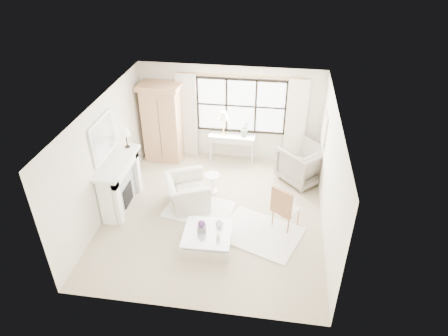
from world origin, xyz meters
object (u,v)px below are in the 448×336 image
(armoire, at_px, (162,122))
(console_table, at_px, (232,147))
(club_armchair, at_px, (187,192))
(coffee_table, at_px, (208,239))

(armoire, height_order, console_table, armoire)
(console_table, height_order, club_armchair, console_table)
(armoire, distance_m, club_armchair, 2.50)
(armoire, relative_size, console_table, 1.70)
(console_table, height_order, coffee_table, console_table)
(console_table, distance_m, coffee_table, 3.63)
(coffee_table, bearing_deg, club_armchair, 116.75)
(coffee_table, bearing_deg, armoire, 116.61)
(armoire, distance_m, coffee_table, 4.06)
(console_table, xyz_separation_m, club_armchair, (-0.80, -2.25, -0.04))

